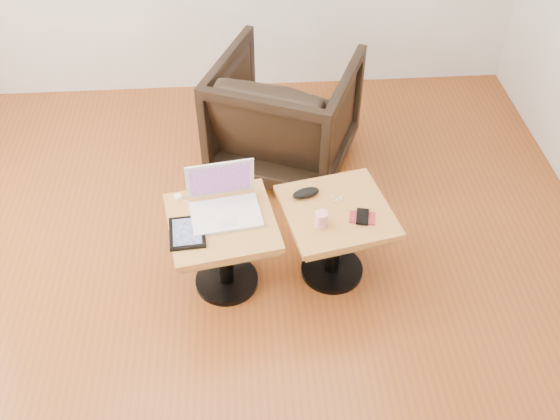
{
  "coord_description": "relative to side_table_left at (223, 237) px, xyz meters",
  "views": [
    {
      "loc": [
        0.14,
        -2.12,
        2.74
      ],
      "look_at": [
        0.31,
        0.18,
        0.55
      ],
      "focal_mm": 40.0,
      "sensor_mm": 36.0,
      "label": 1
    }
  ],
  "objects": [
    {
      "name": "side_table_left",
      "position": [
        0.0,
        0.0,
        0.0
      ],
      "size": [
        0.63,
        0.63,
        0.5
      ],
      "rotation": [
        0.0,
        0.0,
        0.17
      ],
      "color": "black",
      "rests_on": "ground"
    },
    {
      "name": "tablet",
      "position": [
        -0.17,
        -0.09,
        0.13
      ],
      "size": [
        0.2,
        0.24,
        0.02
      ],
      "rotation": [
        0.0,
        0.0,
        0.08
      ],
      "color": "black",
      "rests_on": "side_table_left"
    },
    {
      "name": "phone_on_sleeve",
      "position": [
        0.73,
        -0.04,
        0.13
      ],
      "size": [
        0.15,
        0.13,
        0.02
      ],
      "rotation": [
        0.0,
        0.0,
        -0.21
      ],
      "color": "maroon",
      "rests_on": "side_table_right"
    },
    {
      "name": "charging_adapter",
      "position": [
        -0.23,
        0.18,
        0.13
      ],
      "size": [
        0.05,
        0.05,
        0.02
      ],
      "primitive_type": "cube",
      "rotation": [
        0.0,
        0.0,
        0.58
      ],
      "color": "white",
      "rests_on": "side_table_left"
    },
    {
      "name": "earbuds_tangle",
      "position": [
        0.62,
        0.11,
        0.13
      ],
      "size": [
        0.07,
        0.05,
        0.01
      ],
      "color": "white",
      "rests_on": "side_table_right"
    },
    {
      "name": "laptop",
      "position": [
        0.02,
        0.07,
        0.17
      ],
      "size": [
        0.39,
        0.34,
        0.25
      ],
      "rotation": [
        0.0,
        0.0,
        0.15
      ],
      "color": "white",
      "rests_on": "side_table_left"
    },
    {
      "name": "armchair",
      "position": [
        0.41,
        1.07,
        0.02
      ],
      "size": [
        1.11,
        1.12,
        0.79
      ],
      "primitive_type": "imported",
      "rotation": [
        0.0,
        0.0,
        2.74
      ],
      "color": "black",
      "rests_on": "ground"
    },
    {
      "name": "striped_cup",
      "position": [
        0.51,
        -0.08,
        0.17
      ],
      "size": [
        0.09,
        0.09,
        0.09
      ],
      "primitive_type": "cylinder",
      "rotation": [
        0.0,
        0.0,
        0.38
      ],
      "color": "#D13B4F",
      "rests_on": "side_table_right"
    },
    {
      "name": "side_table_right",
      "position": [
        0.61,
        0.04,
        0.0
      ],
      "size": [
        0.64,
        0.64,
        0.5
      ],
      "rotation": [
        0.0,
        0.0,
        0.21
      ],
      "color": "black",
      "rests_on": "ground"
    },
    {
      "name": "glasses_case",
      "position": [
        0.45,
        0.15,
        0.15
      ],
      "size": [
        0.16,
        0.11,
        0.05
      ],
      "primitive_type": "ellipsoid",
      "rotation": [
        0.0,
        0.0,
        0.3
      ],
      "color": "black",
      "rests_on": "side_table_right"
    },
    {
      "name": "room_shell",
      "position": [
        -0.0,
        -0.18,
        0.98
      ],
      "size": [
        4.52,
        4.52,
        2.71
      ],
      "color": "brown",
      "rests_on": "ground"
    }
  ]
}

